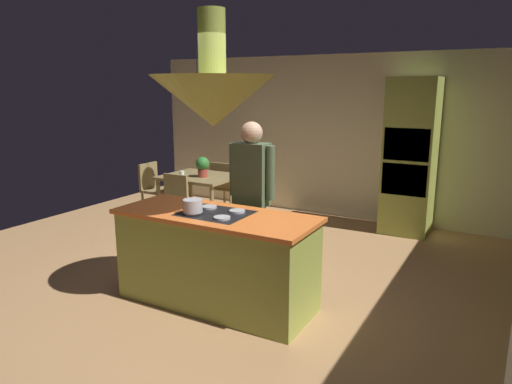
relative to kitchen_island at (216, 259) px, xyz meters
name	(u,v)px	position (x,y,z in m)	size (l,w,h in m)	color
ground	(228,295)	(0.00, 0.20, -0.46)	(8.16, 8.16, 0.00)	#AD7F51
wall_back	(344,137)	(0.00, 3.65, 0.82)	(6.80, 0.10, 2.55)	beige
kitchen_island	(216,259)	(0.00, 0.00, 0.00)	(1.93, 0.77, 0.92)	#939E42
oven_tower	(410,157)	(1.10, 3.24, 0.64)	(0.66, 0.62, 2.19)	#939E42
dining_table	(200,182)	(-1.70, 2.10, 0.20)	(1.08, 0.90, 0.76)	olive
person_at_island	(252,191)	(0.02, 0.66, 0.53)	(0.53, 0.23, 1.71)	tan
range_hood	(213,98)	(0.00, 0.00, 1.50)	(1.10, 1.10, 1.00)	#939E42
pendant_light_over_table	(198,101)	(-1.70, 2.10, 1.41)	(0.32, 0.32, 0.82)	beige
chair_facing_island	(172,202)	(-1.70, 1.43, 0.05)	(0.40, 0.40, 0.87)	olive
chair_by_back_wall	(225,184)	(-1.70, 2.77, 0.05)	(0.40, 0.40, 0.87)	olive
chair_at_corner	(154,186)	(-2.62, 2.10, 0.05)	(0.40, 0.40, 0.87)	olive
potted_plant_on_table	(203,166)	(-1.60, 2.03, 0.47)	(0.20, 0.20, 0.30)	#99382D
cup_on_table	(182,174)	(-1.86, 1.87, 0.35)	(0.07, 0.07, 0.09)	white
cooking_pot_on_cooktop	(193,206)	(-0.16, -0.13, 0.53)	(0.18, 0.18, 0.12)	#B2B2B7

